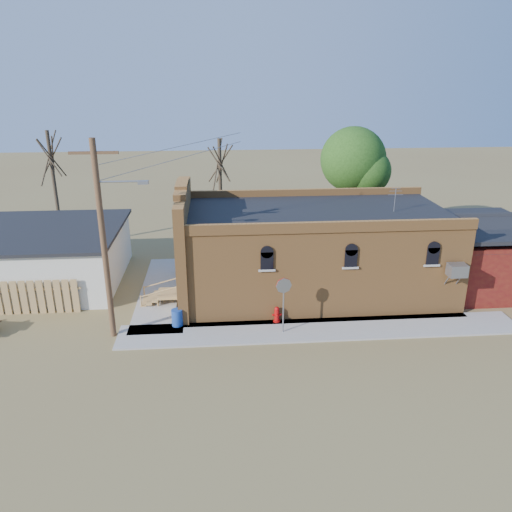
{
  "coord_description": "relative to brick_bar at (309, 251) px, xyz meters",
  "views": [
    {
      "loc": [
        -3.26,
        -19.7,
        11.45
      ],
      "look_at": [
        -1.28,
        4.81,
        2.4
      ],
      "focal_mm": 35.0,
      "sensor_mm": 36.0,
      "label": 1
    }
  ],
  "objects": [
    {
      "name": "sidewalk_south",
      "position": [
        -0.14,
        -4.59,
        -2.3
      ],
      "size": [
        19.0,
        2.2,
        0.08
      ],
      "primitive_type": "cube",
      "color": "#9E9991",
      "rests_on": "ground"
    },
    {
      "name": "ground",
      "position": [
        -1.64,
        -5.49,
        -2.34
      ],
      "size": [
        120.0,
        120.0,
        0.0
      ],
      "primitive_type": "plane",
      "color": "olive",
      "rests_on": "ground"
    },
    {
      "name": "tree_bare_far",
      "position": [
        -15.64,
        8.51,
        4.02
      ],
      "size": [
        2.8,
        2.8,
        8.16
      ],
      "color": "#493A29",
      "rests_on": "ground"
    },
    {
      "name": "wood_fence",
      "position": [
        -14.44,
        -1.69,
        -1.44
      ],
      "size": [
        5.2,
        0.1,
        1.8
      ],
      "primitive_type": null,
      "color": "tan",
      "rests_on": "ground"
    },
    {
      "name": "brick_bar",
      "position": [
        0.0,
        0.0,
        0.0
      ],
      "size": [
        16.4,
        7.97,
        6.3
      ],
      "color": "#B17036",
      "rests_on": "ground"
    },
    {
      "name": "stop_sign",
      "position": [
        -1.99,
        -4.71,
        -0.17
      ],
      "size": [
        0.73,
        0.2,
        2.71
      ],
      "rotation": [
        0.0,
        0.0,
        -0.23
      ],
      "color": "gray",
      "rests_on": "sidewalk_south"
    },
    {
      "name": "red_shed",
      "position": [
        9.86,
        0.01,
        -0.07
      ],
      "size": [
        5.4,
        6.4,
        4.3
      ],
      "color": "#5A0F11",
      "rests_on": "ground"
    },
    {
      "name": "utility_pole",
      "position": [
        -9.79,
        -4.29,
        2.43
      ],
      "size": [
        3.12,
        0.26,
        9.0
      ],
      "color": "#4C301E",
      "rests_on": "ground"
    },
    {
      "name": "tree_bare_near",
      "position": [
        -4.64,
        7.51,
        3.62
      ],
      "size": [
        2.8,
        2.8,
        7.65
      ],
      "color": "#493A29",
      "rests_on": "ground"
    },
    {
      "name": "sidewalk_west",
      "position": [
        -7.94,
        0.51,
        -2.3
      ],
      "size": [
        2.6,
        10.0,
        0.08
      ],
      "primitive_type": "cube",
      "color": "#9E9991",
      "rests_on": "ground"
    },
    {
      "name": "fire_hydrant",
      "position": [
        -2.15,
        -3.7,
        -1.87
      ],
      "size": [
        0.46,
        0.45,
        0.79
      ],
      "rotation": [
        0.0,
        0.0,
        0.35
      ],
      "color": "#A30909",
      "rests_on": "sidewalk_south"
    },
    {
      "name": "tree_leafy",
      "position": [
        4.36,
        8.01,
        3.59
      ],
      "size": [
        4.4,
        4.4,
        8.15
      ],
      "color": "#493A29",
      "rests_on": "ground"
    },
    {
      "name": "trash_barrel",
      "position": [
        -6.94,
        -3.68,
        -1.85
      ],
      "size": [
        0.69,
        0.69,
        0.81
      ],
      "primitive_type": "cylinder",
      "rotation": [
        0.0,
        0.0,
        -0.39
      ],
      "color": "navy",
      "rests_on": "sidewalk_west"
    }
  ]
}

